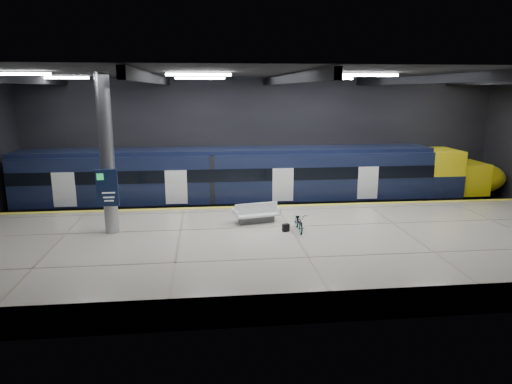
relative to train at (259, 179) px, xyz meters
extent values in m
plane|color=black|center=(0.67, -5.50, -2.06)|extent=(30.00, 30.00, 0.00)
cube|color=black|center=(0.67, 2.50, 1.94)|extent=(30.00, 0.10, 8.00)
cube|color=black|center=(0.67, -13.50, 1.94)|extent=(30.00, 0.10, 8.00)
cube|color=black|center=(0.67, -5.50, 5.94)|extent=(30.00, 16.00, 0.10)
cube|color=black|center=(-11.33, -5.50, 5.69)|extent=(0.25, 16.00, 0.40)
cube|color=black|center=(-5.33, -5.50, 5.69)|extent=(0.25, 16.00, 0.40)
cube|color=black|center=(0.67, -5.50, 5.69)|extent=(0.25, 16.00, 0.40)
cube|color=black|center=(6.67, -5.50, 5.69)|extent=(0.25, 16.00, 0.40)
cube|color=white|center=(-10.33, -7.50, 5.82)|extent=(2.60, 0.18, 0.10)
cube|color=white|center=(-3.33, -7.50, 5.82)|extent=(2.60, 0.18, 0.10)
cube|color=white|center=(3.67, -7.50, 5.82)|extent=(2.60, 0.18, 0.10)
cube|color=white|center=(-10.33, -1.50, 5.82)|extent=(2.60, 0.18, 0.10)
cube|color=white|center=(-3.33, -1.50, 5.82)|extent=(2.60, 0.18, 0.10)
cube|color=white|center=(3.67, -1.50, 5.82)|extent=(2.60, 0.18, 0.10)
cube|color=white|center=(10.67, -1.50, 5.82)|extent=(2.60, 0.18, 0.10)
cube|color=#BFB3A2|center=(0.67, -8.00, -1.51)|extent=(30.00, 11.00, 1.10)
cube|color=yellow|center=(0.67, -2.75, -0.95)|extent=(30.00, 0.40, 0.01)
cube|color=gray|center=(0.67, -0.72, -1.98)|extent=(30.00, 0.08, 0.16)
cube|color=gray|center=(0.67, 0.72, -1.98)|extent=(30.00, 0.08, 0.16)
cube|color=black|center=(-1.80, 0.00, -1.51)|extent=(24.00, 2.58, 0.80)
cube|color=black|center=(-1.80, 0.00, 0.27)|extent=(24.00, 2.80, 2.75)
cube|color=black|center=(-1.80, 0.00, 1.76)|extent=(24.00, 2.30, 0.24)
cube|color=black|center=(-1.80, -1.41, 0.54)|extent=(24.00, 0.04, 0.70)
cube|color=white|center=(1.20, -1.41, -0.06)|extent=(1.20, 0.05, 1.90)
cube|color=yellow|center=(11.20, 0.00, 0.27)|extent=(2.00, 2.80, 2.75)
ellipsoid|color=yellow|center=(13.80, 0.00, -0.21)|extent=(3.60, 2.52, 1.90)
cube|color=black|center=(11.50, 0.00, 0.44)|extent=(1.60, 2.38, 0.80)
cube|color=#595B60|center=(-0.80, -5.69, -0.80)|extent=(1.74, 0.87, 0.31)
cube|color=white|center=(-0.80, -5.69, -0.56)|extent=(2.23, 1.31, 0.08)
cube|color=white|center=(-0.80, -5.69, -0.27)|extent=(2.05, 0.53, 0.52)
cube|color=white|center=(-1.81, -5.92, -0.44)|extent=(0.25, 0.88, 0.31)
cube|color=white|center=(0.22, -5.47, -0.44)|extent=(0.25, 0.88, 0.31)
imported|color=#99999E|center=(0.96, -7.25, -0.54)|extent=(0.60, 1.62, 0.85)
cube|color=black|center=(0.36, -7.25, -0.78)|extent=(0.35, 0.28, 0.35)
cylinder|color=#9EA0A5|center=(-7.33, -6.50, 2.49)|extent=(0.60, 0.60, 6.90)
cube|color=#0F1B3A|center=(-7.33, -6.92, 1.14)|extent=(0.90, 0.12, 1.60)
camera|label=1|loc=(-3.10, -26.47, 5.24)|focal=32.00mm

